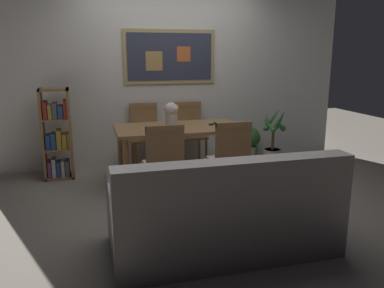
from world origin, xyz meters
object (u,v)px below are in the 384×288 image
Objects in this scene: dining_chair_far_right at (190,129)px; leather_couch at (223,216)px; dining_chair_near_right at (230,155)px; dining_chair_far_left at (145,131)px; tv_remote at (212,124)px; dining_table at (180,134)px; potted_ivy at (250,143)px; bookshelf at (57,137)px; dining_chair_near_left at (163,160)px; flower_vase at (171,113)px; potted_palm at (273,144)px.

dining_chair_far_right reaches higher than leather_couch.
dining_chair_near_right and dining_chair_far_left have the same top height.
leather_couch is 11.70× the size of tv_remote.
dining_table is 1.79m from leather_couch.
dining_table is 3.03× the size of potted_ivy.
leather_couch is at bearing -117.70° from potted_ivy.
leather_couch is 2.78m from bookshelf.
dining_chair_near_left is (-0.69, -1.55, 0.00)m from dining_chair_far_right.
potted_ivy is at bearing 28.17° from flower_vase.
dining_chair_far_left reaches higher than potted_palm.
tv_remote is at bearing -0.60° from flower_vase.
dining_chair_far_right is at bearing 81.18° from leather_couch.
dining_chair_far_right reaches higher than tv_remote.
dining_table is 1.52m from potted_ivy.
dining_table is 1.84× the size of potted_palm.
dining_chair_near_right is 1.70m from potted_palm.
flower_vase is 0.54m from tv_remote.
dining_chair_near_right is 2.30m from bookshelf.
dining_chair_near_left and dining_chair_far_left have the same top height.
dining_chair_near_right is 1.78× the size of potted_ivy.
bookshelf reaches higher than leather_couch.
tv_remote reaches higher than potted_ivy.
dining_chair_far_right is 0.97m from potted_ivy.
bookshelf is 1.99m from tv_remote.
dining_chair_far_right is 1.78× the size of potted_ivy.
dining_chair_near_left is 1.56m from dining_chair_far_left.
leather_couch is 6.19× the size of flower_vase.
potted_palm reaches higher than dining_table.
dining_chair_near_left is at bearing 179.28° from dining_chair_near_right.
potted_palm is at bearing 47.60° from dining_chair_near_right.
dining_chair_near_left reaches higher than potted_palm.
leather_couch is (-0.06, -1.77, -0.32)m from dining_table.
dining_chair_near_right is at bearing -132.40° from potted_palm.
bookshelf is at bearing -175.76° from dining_chair_far_right.
dining_table reaches higher than potted_ivy.
flower_vase is at bearing -120.21° from dining_chair_far_right.
leather_couch is at bearing -84.38° from dining_chair_far_left.
dining_table is 0.27m from flower_vase.
potted_palm is (1.80, -0.33, -0.23)m from dining_chair_far_left.
potted_palm is 1.21m from tv_remote.
dining_chair_near_left is 0.51× the size of leather_couch.
dining_table is 1.70× the size of dining_chair_near_right.
dining_table is 1.59m from bookshelf.
leather_couch is at bearing -98.82° from dining_chair_far_right.
dining_chair_far_left reaches higher than leather_couch.
dining_chair_far_left is 1.84m from potted_palm.
dining_chair_far_left reaches higher than potted_ivy.
leather_couch is at bearing -105.22° from tv_remote.
flower_vase reaches higher than potted_ivy.
potted_ivy is 1.66m from flower_vase.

